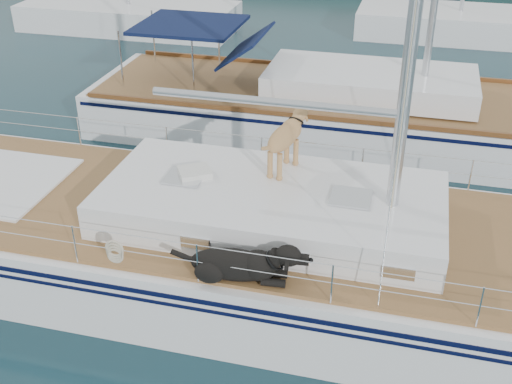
# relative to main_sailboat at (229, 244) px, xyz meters

# --- Properties ---
(ground) EXTENTS (120.00, 120.00, 0.00)m
(ground) POSITION_rel_main_sailboat_xyz_m (-0.10, 0.00, -0.68)
(ground) COLOR #0E252B
(ground) RESTS_ON ground
(main_sailboat) EXTENTS (12.00, 3.80, 14.01)m
(main_sailboat) POSITION_rel_main_sailboat_xyz_m (0.00, 0.00, 0.00)
(main_sailboat) COLOR white
(main_sailboat) RESTS_ON ground
(neighbor_sailboat) EXTENTS (11.00, 3.50, 13.30)m
(neighbor_sailboat) POSITION_rel_main_sailboat_xyz_m (0.52, 6.18, -0.05)
(neighbor_sailboat) COLOR white
(neighbor_sailboat) RESTS_ON ground
(bg_boat_west) EXTENTS (8.00, 3.00, 11.65)m
(bg_boat_west) POSITION_rel_main_sailboat_xyz_m (-8.10, 14.00, -0.23)
(bg_boat_west) COLOR white
(bg_boat_west) RESTS_ON ground
(bg_boat_center) EXTENTS (7.20, 3.00, 11.65)m
(bg_boat_center) POSITION_rel_main_sailboat_xyz_m (3.90, 16.00, -0.23)
(bg_boat_center) COLOR white
(bg_boat_center) RESTS_ON ground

